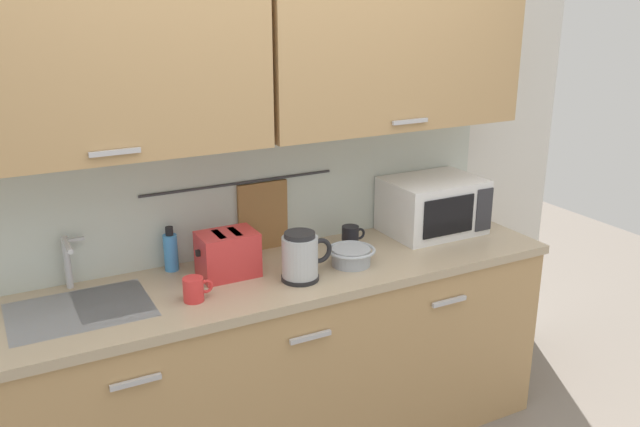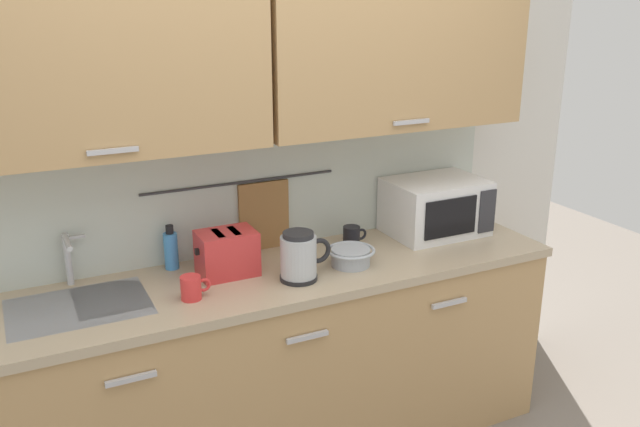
{
  "view_description": "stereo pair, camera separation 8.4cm",
  "coord_description": "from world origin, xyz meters",
  "px_view_note": "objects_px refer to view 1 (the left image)",
  "views": [
    {
      "loc": [
        -1.08,
        -2.13,
        2.04
      ],
      "look_at": [
        0.22,
        0.33,
        1.12
      ],
      "focal_mm": 37.86,
      "sensor_mm": 36.0,
      "label": 1
    },
    {
      "loc": [
        -1.0,
        -2.16,
        2.04
      ],
      "look_at": [
        0.22,
        0.33,
        1.12
      ],
      "focal_mm": 37.86,
      "sensor_mm": 36.0,
      "label": 2
    }
  ],
  "objects_px": {
    "microwave": "(433,205)",
    "mug_by_kettle": "(351,236)",
    "dish_soap_bottle": "(171,251)",
    "toaster": "(228,254)",
    "mug_near_sink": "(194,289)",
    "mixing_bowl": "(351,255)",
    "electric_kettle": "(301,257)"
  },
  "relations": [
    {
      "from": "electric_kettle",
      "to": "mug_by_kettle",
      "type": "relative_size",
      "value": 1.89
    },
    {
      "from": "microwave",
      "to": "dish_soap_bottle",
      "type": "bearing_deg",
      "value": 174.43
    },
    {
      "from": "microwave",
      "to": "dish_soap_bottle",
      "type": "relative_size",
      "value": 2.35
    },
    {
      "from": "electric_kettle",
      "to": "dish_soap_bottle",
      "type": "height_order",
      "value": "electric_kettle"
    },
    {
      "from": "mixing_bowl",
      "to": "toaster",
      "type": "relative_size",
      "value": 0.84
    },
    {
      "from": "microwave",
      "to": "electric_kettle",
      "type": "xyz_separation_m",
      "value": [
        -0.84,
        -0.22,
        -0.03
      ]
    },
    {
      "from": "electric_kettle",
      "to": "toaster",
      "type": "distance_m",
      "value": 0.31
    },
    {
      "from": "microwave",
      "to": "mug_near_sink",
      "type": "xyz_separation_m",
      "value": [
        -1.29,
        -0.21,
        -0.09
      ]
    },
    {
      "from": "microwave",
      "to": "dish_soap_bottle",
      "type": "xyz_separation_m",
      "value": [
        -1.28,
        0.13,
        -0.05
      ]
    },
    {
      "from": "dish_soap_bottle",
      "to": "toaster",
      "type": "bearing_deg",
      "value": -40.27
    },
    {
      "from": "microwave",
      "to": "electric_kettle",
      "type": "distance_m",
      "value": 0.87
    },
    {
      "from": "electric_kettle",
      "to": "mixing_bowl",
      "type": "bearing_deg",
      "value": 8.64
    },
    {
      "from": "dish_soap_bottle",
      "to": "mug_near_sink",
      "type": "bearing_deg",
      "value": -91.31
    },
    {
      "from": "mug_near_sink",
      "to": "mixing_bowl",
      "type": "distance_m",
      "value": 0.72
    },
    {
      "from": "mixing_bowl",
      "to": "mug_near_sink",
      "type": "bearing_deg",
      "value": -177.83
    },
    {
      "from": "dish_soap_bottle",
      "to": "mixing_bowl",
      "type": "xyz_separation_m",
      "value": [
        0.71,
        -0.31,
        -0.04
      ]
    },
    {
      "from": "electric_kettle",
      "to": "mug_near_sink",
      "type": "height_order",
      "value": "electric_kettle"
    },
    {
      "from": "mixing_bowl",
      "to": "mug_by_kettle",
      "type": "distance_m",
      "value": 0.24
    },
    {
      "from": "electric_kettle",
      "to": "dish_soap_bottle",
      "type": "relative_size",
      "value": 1.16
    },
    {
      "from": "microwave",
      "to": "mug_by_kettle",
      "type": "bearing_deg",
      "value": 177.39
    },
    {
      "from": "mug_near_sink",
      "to": "mixing_bowl",
      "type": "relative_size",
      "value": 0.56
    },
    {
      "from": "dish_soap_bottle",
      "to": "microwave",
      "type": "bearing_deg",
      "value": -5.57
    },
    {
      "from": "dish_soap_bottle",
      "to": "mug_near_sink",
      "type": "relative_size",
      "value": 1.63
    },
    {
      "from": "microwave",
      "to": "toaster",
      "type": "distance_m",
      "value": 1.09
    },
    {
      "from": "mug_near_sink",
      "to": "toaster",
      "type": "relative_size",
      "value": 0.47
    },
    {
      "from": "electric_kettle",
      "to": "dish_soap_bottle",
      "type": "bearing_deg",
      "value": 141.94
    },
    {
      "from": "dish_soap_bottle",
      "to": "mug_by_kettle",
      "type": "height_order",
      "value": "dish_soap_bottle"
    },
    {
      "from": "toaster",
      "to": "microwave",
      "type": "bearing_deg",
      "value": 2.14
    },
    {
      "from": "microwave",
      "to": "mixing_bowl",
      "type": "relative_size",
      "value": 2.15
    },
    {
      "from": "microwave",
      "to": "mug_by_kettle",
      "type": "height_order",
      "value": "microwave"
    },
    {
      "from": "electric_kettle",
      "to": "mug_by_kettle",
      "type": "bearing_deg",
      "value": 32.65
    },
    {
      "from": "dish_soap_bottle",
      "to": "mug_near_sink",
      "type": "height_order",
      "value": "dish_soap_bottle"
    }
  ]
}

